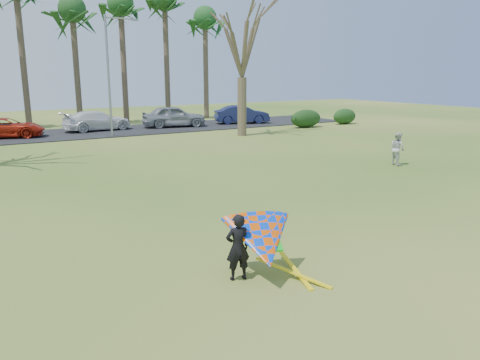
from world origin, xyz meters
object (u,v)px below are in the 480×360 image
car_3 (97,121)px  car_5 (242,114)px  car_2 (7,128)px  car_4 (174,116)px  bare_tree_right (242,38)px  streetlight (111,70)px  kite_flyer (261,241)px  pedestrian_a (397,149)px

car_3 → car_5: car_5 is taller
car_2 → car_3: size_ratio=0.94×
car_3 → car_4: car_4 is taller
car_2 → bare_tree_right: bearing=-100.3°
car_2 → car_3: 6.30m
streetlight → car_5: streetlight is taller
car_4 → kite_flyer: size_ratio=2.09×
pedestrian_a → kite_flyer: bearing=129.2°
streetlight → car_4: 7.43m
bare_tree_right → streetlight: bearing=153.0°
car_2 → pedestrian_a: size_ratio=3.03×
car_2 → car_4: (12.13, 0.13, 0.20)m
bare_tree_right → car_5: bearing=58.3°
car_4 → streetlight: bearing=129.2°
car_3 → kite_flyer: (-4.08, -27.94, 0.05)m
bare_tree_right → car_2: size_ratio=1.96×
bare_tree_right → car_2: bearing=154.1°
bare_tree_right → pedestrian_a: bare_tree_right is taller
bare_tree_right → car_2: bare_tree_right is taller
streetlight → kite_flyer: 24.77m
car_4 → car_5: (6.05, -0.57, -0.09)m
car_3 → kite_flyer: kite_flyer is taller
car_4 → car_5: 6.08m
bare_tree_right → car_3: 12.55m
bare_tree_right → pedestrian_a: (0.55, -13.05, -5.79)m
car_3 → pedestrian_a: (8.51, -20.85, -0.01)m
bare_tree_right → pedestrian_a: 14.29m
car_3 → car_4: bearing=-104.1°
streetlight → pedestrian_a: size_ratio=5.14×
streetlight → car_3: bearing=91.7°
streetlight → kite_flyer: (-4.20, -24.14, -3.63)m
streetlight → car_2: streetlight is taller
streetlight → car_4: bearing=27.7°
car_4 → pedestrian_a: 20.25m
kite_flyer → bare_tree_right: bearing=59.1°
streetlight → car_5: size_ratio=1.73×
bare_tree_right → car_3: size_ratio=1.83×
bare_tree_right → kite_flyer: bearing=-120.9°
bare_tree_right → car_2: (-14.19, 6.91, -5.85)m
bare_tree_right → car_4: size_ratio=1.84×
bare_tree_right → car_4: (-2.06, 7.03, -5.65)m
car_3 → pedestrian_a: bearing=-164.5°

